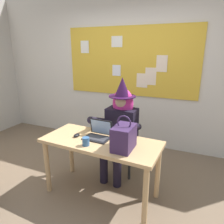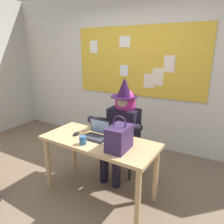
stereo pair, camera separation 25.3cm
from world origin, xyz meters
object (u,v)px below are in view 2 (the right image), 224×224
(chair_at_desk, at_px, (125,138))
(desk_main, at_px, (99,148))
(handbag, at_px, (119,138))
(person_costumed, at_px, (122,123))
(computer_mouse, at_px, (76,134))
(coffee_mug, at_px, (83,140))
(laptop, at_px, (97,133))

(chair_at_desk, bearing_deg, desk_main, -7.52)
(handbag, bearing_deg, person_costumed, 114.11)
(chair_at_desk, xyz_separation_m, computer_mouse, (-0.35, -0.68, 0.25))
(handbag, xyz_separation_m, coffee_mug, (-0.41, -0.09, -0.09))
(handbag, relative_size, coffee_mug, 3.98)
(chair_at_desk, relative_size, handbag, 2.38)
(person_costumed, bearing_deg, coffee_mug, -7.80)
(person_costumed, relative_size, handbag, 3.72)
(chair_at_desk, relative_size, person_costumed, 0.64)
(coffee_mug, bearing_deg, laptop, 82.64)
(chair_at_desk, distance_m, laptop, 0.67)
(chair_at_desk, relative_size, laptop, 2.84)
(laptop, relative_size, handbag, 0.84)
(desk_main, height_order, chair_at_desk, chair_at_desk)
(person_costumed, distance_m, handbag, 0.71)
(desk_main, xyz_separation_m, coffee_mug, (-0.09, -0.18, 0.15))
(desk_main, height_order, person_costumed, person_costumed)
(person_costumed, height_order, computer_mouse, person_costumed)
(chair_at_desk, bearing_deg, computer_mouse, -32.29)
(person_costumed, distance_m, coffee_mug, 0.74)
(laptop, distance_m, handbag, 0.42)
(person_costumed, distance_m, computer_mouse, 0.66)
(person_costumed, distance_m, laptop, 0.49)
(person_costumed, xyz_separation_m, computer_mouse, (-0.36, -0.56, -0.03))
(coffee_mug, bearing_deg, desk_main, 63.21)
(chair_at_desk, height_order, person_costumed, person_costumed)
(person_costumed, relative_size, computer_mouse, 13.52)
(chair_at_desk, xyz_separation_m, laptop, (-0.09, -0.60, 0.28))
(handbag, height_order, coffee_mug, handbag)
(desk_main, distance_m, coffee_mug, 0.26)
(laptop, bearing_deg, handbag, -19.87)
(chair_at_desk, relative_size, coffee_mug, 9.49)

